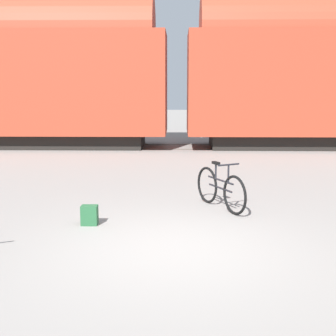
{
  "coord_description": "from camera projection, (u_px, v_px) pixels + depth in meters",
  "views": [
    {
      "loc": [
        0.06,
        -6.61,
        2.37
      ],
      "look_at": [
        -0.1,
        0.59,
        1.1
      ],
      "focal_mm": 50.0,
      "sensor_mm": 36.0,
      "label": 1
    }
  ],
  "objects": [
    {
      "name": "ground_plane",
      "position": [
        174.0,
        248.0,
        6.92
      ],
      "size": [
        80.0,
        80.0,
        0.0
      ],
      "primitive_type": "plane",
      "color": "gray"
    },
    {
      "name": "rail_near",
      "position": [
        177.0,
        149.0,
        17.59
      ],
      "size": [
        35.62,
        0.07,
        0.01
      ],
      "primitive_type": "cube",
      "color": "#4C4238",
      "rests_on": "ground_plane"
    },
    {
      "name": "bicycle_black",
      "position": [
        220.0,
        189.0,
        9.09
      ],
      "size": [
        0.84,
        1.58,
        0.93
      ],
      "color": "black",
      "rests_on": "ground_plane"
    },
    {
      "name": "freight_train",
      "position": [
        177.0,
        68.0,
        17.77
      ],
      "size": [
        23.62,
        2.91,
        5.73
      ],
      "color": "black",
      "rests_on": "ground_plane"
    },
    {
      "name": "rail_far",
      "position": [
        177.0,
        145.0,
        19.0
      ],
      "size": [
        35.62,
        0.07,
        0.01
      ],
      "primitive_type": "cube",
      "color": "#4C4238",
      "rests_on": "ground_plane"
    },
    {
      "name": "backpack",
      "position": [
        90.0,
        215.0,
        8.05
      ],
      "size": [
        0.28,
        0.2,
        0.34
      ],
      "color": "#235633",
      "rests_on": "ground_plane"
    }
  ]
}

